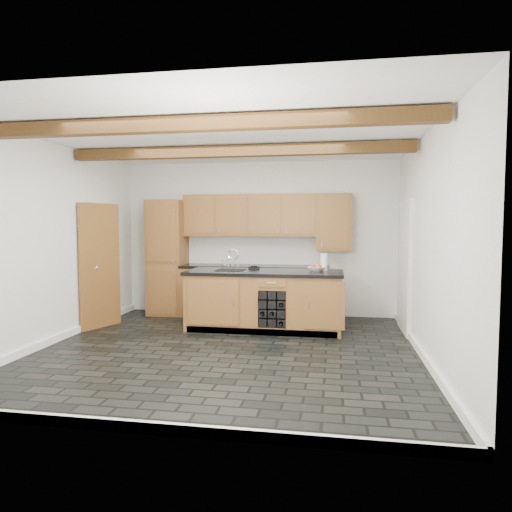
{
  "coord_description": "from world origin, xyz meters",
  "views": [
    {
      "loc": [
        1.38,
        -5.81,
        1.67
      ],
      "look_at": [
        0.25,
        0.8,
        1.2
      ],
      "focal_mm": 32.0,
      "sensor_mm": 36.0,
      "label": 1
    }
  ],
  "objects_px": {
    "fruit_bowl": "(316,269)",
    "paper_towel": "(324,262)",
    "island": "(265,300)",
    "kitchen_scale": "(254,267)"
  },
  "relations": [
    {
      "from": "island",
      "to": "paper_towel",
      "type": "relative_size",
      "value": 9.03
    },
    {
      "from": "fruit_bowl",
      "to": "paper_towel",
      "type": "relative_size",
      "value": 1.01
    },
    {
      "from": "kitchen_scale",
      "to": "fruit_bowl",
      "type": "height_order",
      "value": "fruit_bowl"
    },
    {
      "from": "island",
      "to": "paper_towel",
      "type": "xyz_separation_m",
      "value": [
        0.92,
        0.19,
        0.6
      ]
    },
    {
      "from": "kitchen_scale",
      "to": "paper_towel",
      "type": "xyz_separation_m",
      "value": [
        1.15,
        -0.09,
        0.11
      ]
    },
    {
      "from": "kitchen_scale",
      "to": "fruit_bowl",
      "type": "xyz_separation_m",
      "value": [
        1.03,
        -0.19,
        0.01
      ]
    },
    {
      "from": "island",
      "to": "kitchen_scale",
      "type": "xyz_separation_m",
      "value": [
        -0.22,
        0.29,
        0.49
      ]
    },
    {
      "from": "fruit_bowl",
      "to": "paper_towel",
      "type": "bearing_deg",
      "value": 38.71
    },
    {
      "from": "fruit_bowl",
      "to": "paper_towel",
      "type": "distance_m",
      "value": 0.18
    },
    {
      "from": "island",
      "to": "kitchen_scale",
      "type": "distance_m",
      "value": 0.61
    }
  ]
}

